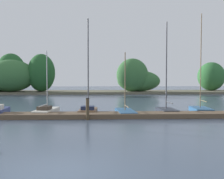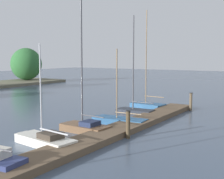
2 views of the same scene
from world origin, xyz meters
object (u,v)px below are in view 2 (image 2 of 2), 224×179
at_px(sailboat_3, 84,125).
at_px(sailboat_6, 146,105).
at_px(mooring_piling_2, 191,102).
at_px(sailboat_4, 118,120).
at_px(sailboat_2, 44,140).
at_px(mooring_piling_1, 128,124).
at_px(sailboat_5, 134,109).

bearing_deg(sailboat_3, sailboat_6, -84.33).
distance_m(sailboat_6, mooring_piling_2, 3.75).
bearing_deg(sailboat_3, sailboat_4, -98.42).
height_order(sailboat_2, sailboat_3, sailboat_3).
bearing_deg(sailboat_2, mooring_piling_1, -123.66).
bearing_deg(sailboat_5, sailboat_3, 88.18).
height_order(sailboat_2, sailboat_6, sailboat_6).
bearing_deg(mooring_piling_1, sailboat_5, 26.12).
distance_m(sailboat_5, sailboat_6, 3.06).
bearing_deg(sailboat_6, sailboat_3, 97.48).
bearing_deg(sailboat_5, sailboat_4, 98.39).
bearing_deg(sailboat_6, mooring_piling_1, 114.75).
height_order(sailboat_3, sailboat_5, sailboat_3).
relative_size(sailboat_2, sailboat_5, 0.68).
relative_size(sailboat_6, mooring_piling_1, 5.38).
distance_m(sailboat_3, mooring_piling_2, 10.95).
bearing_deg(mooring_piling_2, sailboat_5, 141.82).
distance_m(sailboat_2, mooring_piling_1, 4.57).
xyz_separation_m(sailboat_2, sailboat_4, (6.35, -0.53, -0.06)).
xyz_separation_m(sailboat_6, mooring_piling_2, (1.01, -3.59, 0.42)).
bearing_deg(mooring_piling_2, sailboat_2, 167.82).
height_order(sailboat_4, sailboat_5, sailboat_5).
bearing_deg(sailboat_4, sailboat_2, 81.14).
distance_m(sailboat_4, mooring_piling_1, 3.81).
height_order(sailboat_4, sailboat_6, sailboat_6).
relative_size(sailboat_5, sailboat_6, 0.91).
distance_m(sailboat_2, sailboat_3, 3.36).
height_order(sailboat_3, sailboat_6, sailboat_6).
bearing_deg(sailboat_2, sailboat_3, -82.61).
distance_m(sailboat_5, mooring_piling_1, 7.12).
bearing_deg(sailboat_4, sailboat_6, -84.28).
bearing_deg(sailboat_3, sailboat_2, 92.88).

